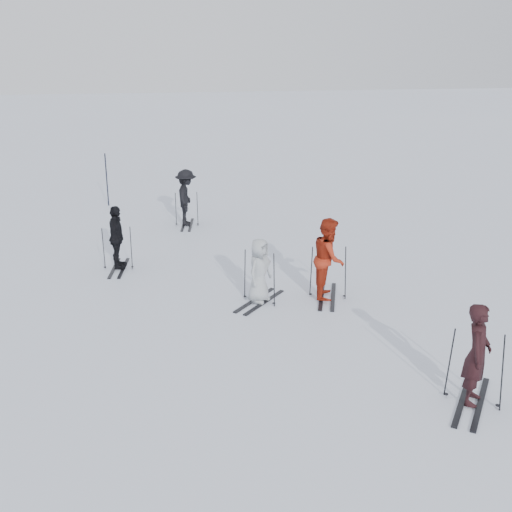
% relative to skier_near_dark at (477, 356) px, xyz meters
% --- Properties ---
extents(ground, '(120.00, 120.00, 0.00)m').
position_rel_skier_near_dark_xyz_m(ground, '(-2.79, 4.20, -0.88)').
color(ground, silver).
rests_on(ground, ground).
extents(skier_near_dark, '(0.71, 0.76, 1.75)m').
position_rel_skier_near_dark_xyz_m(skier_near_dark, '(0.00, 0.00, 0.00)').
color(skier_near_dark, black).
rests_on(skier_near_dark, ground).
extents(skier_red, '(0.96, 1.09, 1.89)m').
position_rel_skier_near_dark_xyz_m(skier_red, '(-1.14, 4.86, 0.07)').
color(skier_red, '#9B2511').
rests_on(skier_red, ground).
extents(skier_grey, '(0.84, 0.86, 1.50)m').
position_rel_skier_near_dark_xyz_m(skier_grey, '(-2.77, 4.84, -0.13)').
color(skier_grey, '#9FA5A8').
rests_on(skier_grey, ground).
extents(skier_uphill_left, '(0.53, 1.02, 1.67)m').
position_rel_skier_near_dark_xyz_m(skier_uphill_left, '(-6.05, 7.67, -0.04)').
color(skier_uphill_left, black).
rests_on(skier_uphill_left, ground).
extents(skier_uphill_far, '(0.83, 1.25, 1.80)m').
position_rel_skier_near_dark_xyz_m(skier_uphill_far, '(-3.99, 11.50, 0.02)').
color(skier_uphill_far, black).
rests_on(skier_uphill_far, ground).
extents(skis_near_dark, '(2.09, 1.87, 1.36)m').
position_rel_skier_near_dark_xyz_m(skis_near_dark, '(0.00, 0.00, -0.20)').
color(skis_near_dark, black).
rests_on(skis_near_dark, ground).
extents(skis_red, '(1.97, 1.43, 1.29)m').
position_rel_skier_near_dark_xyz_m(skis_red, '(-1.14, 4.86, -0.23)').
color(skis_red, black).
rests_on(skis_red, ground).
extents(skis_grey, '(1.92, 1.84, 1.27)m').
position_rel_skier_near_dark_xyz_m(skis_grey, '(-2.77, 4.84, -0.24)').
color(skis_grey, black).
rests_on(skis_grey, ground).
extents(skis_uphill_left, '(1.71, 1.05, 1.18)m').
position_rel_skier_near_dark_xyz_m(skis_uphill_left, '(-6.05, 7.67, -0.29)').
color(skis_uphill_left, black).
rests_on(skis_uphill_left, ground).
extents(skis_uphill_far, '(1.66, 1.04, 1.13)m').
position_rel_skier_near_dark_xyz_m(skis_uphill_far, '(-3.99, 11.50, -0.31)').
color(skis_uphill_far, black).
rests_on(skis_uphill_far, ground).
extents(piste_marker, '(0.05, 0.05, 1.90)m').
position_rel_skier_near_dark_xyz_m(piste_marker, '(-6.64, 14.57, 0.07)').
color(piste_marker, black).
rests_on(piste_marker, ground).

